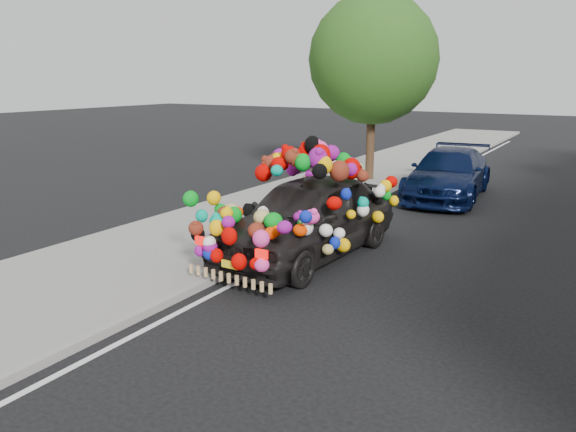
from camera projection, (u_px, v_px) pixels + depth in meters
name	position (u px, v px, depth m)	size (l,w,h in m)	color
ground	(356.00, 294.00, 9.21)	(100.00, 100.00, 0.00)	black
sidewalk	(161.00, 250.00, 11.34)	(4.00, 60.00, 0.12)	gray
kerb	(240.00, 266.00, 10.37)	(0.15, 60.00, 0.13)	gray
tree_near_sidewalk	(373.00, 59.00, 18.05)	(4.20, 4.20, 6.13)	#332114
plush_art_car	(308.00, 199.00, 10.92)	(2.54, 5.02, 2.25)	black
navy_sedan	(448.00, 174.00, 16.47)	(1.98, 4.88, 1.42)	#061032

